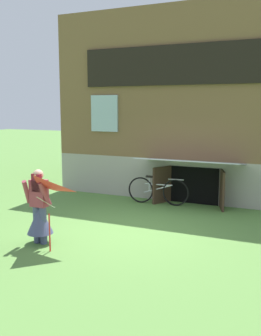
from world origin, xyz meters
name	(u,v)px	position (x,y,z in m)	size (l,w,h in m)	color
ground_plane	(132,230)	(0.00, 0.00, 0.00)	(60.00, 60.00, 0.00)	#56843D
log_house	(200,105)	(0.00, 5.77, 2.78)	(7.74, 6.66, 5.56)	#9E998E
person	(39,213)	(-1.34, -1.53, 0.63)	(0.60, 0.52, 1.51)	#474C75
kite	(34,194)	(-1.04, -2.05, 1.15)	(0.85, 0.94, 1.37)	red
bicycle_silver	(158,191)	(-0.31, 2.48, 0.39)	(1.77, 0.17, 0.80)	black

